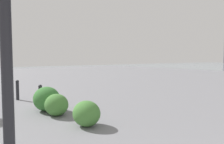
{
  "coord_description": "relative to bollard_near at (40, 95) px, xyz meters",
  "views": [
    {
      "loc": [
        0.44,
        1.46,
        1.68
      ],
      "look_at": [
        10.0,
        -5.8,
        0.87
      ],
      "focal_mm": 33.84,
      "sensor_mm": 36.0,
      "label": 1
    }
  ],
  "objects": [
    {
      "name": "shrub_low",
      "position": [
        -0.63,
        0.01,
        -0.02
      ],
      "size": [
        0.9,
        0.81,
        0.77
      ],
      "color": "#387533",
      "rests_on": "ground"
    },
    {
      "name": "shrub_wide",
      "position": [
        -1.33,
        -0.02,
        -0.09
      ],
      "size": [
        0.74,
        0.67,
        0.63
      ],
      "color": "#477F38",
      "rests_on": "ground"
    },
    {
      "name": "bollard_near",
      "position": [
        0.0,
        0.0,
        0.0
      ],
      "size": [
        0.13,
        0.13,
        0.77
      ],
      "color": "#232328",
      "rests_on": "ground"
    },
    {
      "name": "bollard_mid",
      "position": [
        1.8,
        0.31,
        0.01
      ],
      "size": [
        0.13,
        0.13,
        0.8
      ],
      "color": "#232328",
      "rests_on": "ground"
    },
    {
      "name": "shrub_round",
      "position": [
        -2.69,
        -0.23,
        -0.09
      ],
      "size": [
        0.74,
        0.66,
        0.63
      ],
      "color": "#477F38",
      "rests_on": "ground"
    }
  ]
}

